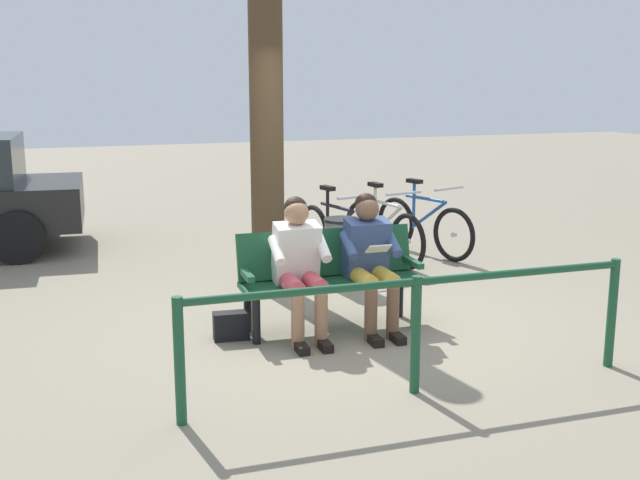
# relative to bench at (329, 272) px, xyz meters

# --- Properties ---
(ground_plane) EXTENTS (40.00, 40.00, 0.00)m
(ground_plane) POSITION_rel_bench_xyz_m (-0.21, 0.07, -0.51)
(ground_plane) COLOR gray
(bench) EXTENTS (1.62, 0.56, 0.87)m
(bench) POSITION_rel_bench_xyz_m (0.00, 0.00, 0.00)
(bench) COLOR #194C2D
(bench) RESTS_ON ground
(person_reading) EXTENTS (0.51, 0.78, 1.20)m
(person_reading) POSITION_rel_bench_xyz_m (-0.31, 0.18, 0.16)
(person_reading) COLOR #334772
(person_reading) RESTS_ON ground
(person_companion) EXTENTS (0.51, 0.78, 1.20)m
(person_companion) POSITION_rel_bench_xyz_m (0.33, 0.15, 0.16)
(person_companion) COLOR white
(person_companion) RESTS_ON ground
(handbag) EXTENTS (0.31, 0.17, 0.24)m
(handbag) POSITION_rel_bench_xyz_m (0.90, 0.03, -0.39)
(handbag) COLOR black
(handbag) RESTS_ON ground
(tree_trunk) EXTENTS (0.35, 0.35, 3.62)m
(tree_trunk) POSITION_rel_bench_xyz_m (0.12, -1.48, 1.30)
(tree_trunk) COLOR #4C3823
(tree_trunk) RESTS_ON ground
(litter_bin) EXTENTS (0.39, 0.39, 0.73)m
(litter_bin) POSITION_rel_bench_xyz_m (-0.63, -1.24, -0.14)
(litter_bin) COLOR slate
(litter_bin) RESTS_ON ground
(bicycle_silver) EXTENTS (0.63, 1.62, 0.94)m
(bicycle_silver) POSITION_rel_bench_xyz_m (-2.16, -2.31, -0.15)
(bicycle_silver) COLOR black
(bicycle_silver) RESTS_ON ground
(bicycle_orange) EXTENTS (0.48, 1.67, 0.94)m
(bicycle_orange) POSITION_rel_bench_xyz_m (-1.54, -2.17, -0.15)
(bicycle_orange) COLOR black
(bicycle_orange) RESTS_ON ground
(bicycle_blue) EXTENTS (0.50, 1.66, 0.94)m
(bicycle_blue) POSITION_rel_bench_xyz_m (-0.89, -2.09, -0.15)
(bicycle_blue) COLOR black
(bicycle_blue) RESTS_ON ground
(railing_fence) EXTENTS (3.35, 0.20, 0.85)m
(railing_fence) POSITION_rel_bench_xyz_m (-0.04, 1.59, 0.09)
(railing_fence) COLOR #194C2D
(railing_fence) RESTS_ON ground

